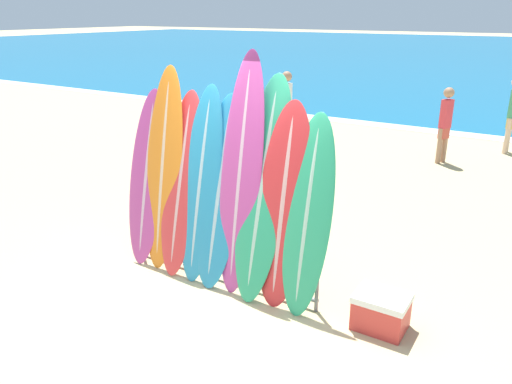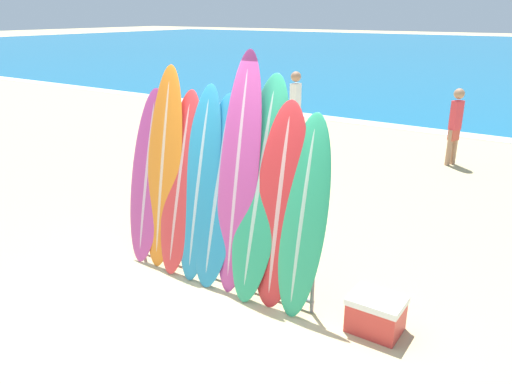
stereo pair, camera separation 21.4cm
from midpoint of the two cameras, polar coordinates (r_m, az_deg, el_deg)
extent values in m
plane|color=tan|center=(5.54, -3.72, -12.59)|extent=(160.00, 160.00, 0.00)
cube|color=white|center=(14.04, 21.26, 6.36)|extent=(120.00, 0.60, 0.01)
cylinder|color=slate|center=(6.55, -12.06, -3.53)|extent=(0.04, 0.04, 0.84)
cylinder|color=slate|center=(5.22, 7.72, -9.61)|extent=(0.04, 0.04, 0.84)
cylinder|color=slate|center=(5.63, -3.44, -2.70)|extent=(2.52, 0.04, 0.04)
cylinder|color=slate|center=(5.93, -3.30, -8.89)|extent=(2.52, 0.04, 0.04)
ellipsoid|color=#B23D8E|center=(6.24, -11.31, 1.68)|extent=(0.55, 0.56, 2.12)
ellipsoid|color=#CAA1BE|center=(6.24, -11.31, 1.68)|extent=(0.10, 0.54, 2.04)
ellipsoid|color=orange|center=(6.04, -9.53, 2.59)|extent=(0.53, 0.53, 2.41)
ellipsoid|color=beige|center=(6.04, -9.53, 2.59)|extent=(0.10, 0.52, 2.32)
ellipsoid|color=red|center=(5.89, -7.59, 0.92)|extent=(0.53, 0.63, 2.15)
ellipsoid|color=#D59E9F|center=(5.89, -7.59, 0.92)|extent=(0.10, 0.62, 2.07)
ellipsoid|color=teal|center=(5.70, -5.38, 0.83)|extent=(0.52, 0.60, 2.24)
ellipsoid|color=#98BACC|center=(5.70, -5.38, 0.83)|extent=(0.09, 0.59, 2.15)
ellipsoid|color=teal|center=(5.57, -3.28, -0.04)|extent=(0.58, 0.64, 2.15)
ellipsoid|color=#98BACC|center=(5.57, -3.28, -0.04)|extent=(0.10, 0.62, 2.07)
ellipsoid|color=#B23D8E|center=(5.35, -0.90, 1.82)|extent=(0.50, 0.56, 2.63)
ellipsoid|color=#CAA1BE|center=(5.35, -0.90, 1.82)|extent=(0.09, 0.55, 2.52)
ellipsoid|color=#289E70|center=(5.26, 1.58, 0.16)|extent=(0.58, 0.73, 2.40)
ellipsoid|color=#9AC3B3|center=(5.26, 1.58, 0.16)|extent=(0.10, 0.71, 2.30)
ellipsoid|color=red|center=(5.13, 3.90, -1.78)|extent=(0.60, 0.48, 2.17)
ellipsoid|color=#D19A9C|center=(5.13, 3.90, -1.78)|extent=(0.11, 0.47, 2.08)
ellipsoid|color=#289E70|center=(5.01, 6.66, -2.98)|extent=(0.52, 0.52, 2.08)
ellipsoid|color=#9AC3B3|center=(5.01, 6.66, -2.98)|extent=(0.09, 0.51, 1.99)
cylinder|color=#A87A5B|center=(11.76, 5.18, 7.23)|extent=(0.11, 0.11, 0.82)
cylinder|color=#A87A5B|center=(11.61, 4.73, 7.08)|extent=(0.11, 0.11, 0.82)
cube|color=#478466|center=(11.63, 5.00, 8.53)|extent=(0.15, 0.24, 0.25)
cube|color=white|center=(11.55, 5.06, 10.68)|extent=(0.17, 0.25, 0.64)
sphere|color=#A87A5B|center=(11.48, 5.14, 13.00)|extent=(0.23, 0.23, 0.23)
cylinder|color=#A87A5B|center=(11.08, 22.27, 4.82)|extent=(0.10, 0.10, 0.74)
cylinder|color=#A87A5B|center=(10.96, 21.74, 4.73)|extent=(0.10, 0.10, 0.74)
cube|color=#CC4C3D|center=(10.96, 22.18, 6.08)|extent=(0.21, 0.24, 0.22)
cube|color=#DB3842|center=(10.88, 22.45, 8.12)|extent=(0.23, 0.27, 0.58)
sphere|color=#A87A5B|center=(10.81, 22.75, 10.32)|extent=(0.21, 0.21, 0.21)
cube|color=red|center=(5.21, 14.69, -13.66)|extent=(0.50, 0.39, 0.31)
cube|color=white|center=(5.11, 14.87, -11.91)|extent=(0.52, 0.40, 0.07)
camera|label=1|loc=(0.11, -89.02, 0.36)|focal=35.00mm
camera|label=2|loc=(0.11, 90.98, -0.36)|focal=35.00mm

